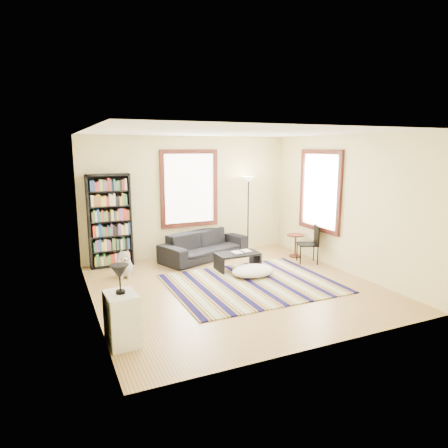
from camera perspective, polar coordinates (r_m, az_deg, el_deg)
name	(u,v)px	position (r m, az deg, el deg)	size (l,w,h in m)	color
floor	(235,289)	(7.52, 1.59, -9.31)	(5.00, 5.00, 0.10)	tan
ceiling	(236,129)	(7.06, 1.72, 13.37)	(5.00, 5.00, 0.10)	white
wall_back	(188,197)	(9.48, -5.11, 3.92)	(5.00, 0.10, 2.80)	beige
wall_front	(327,243)	(5.02, 14.48, -2.63)	(5.00, 0.10, 2.80)	beige
wall_left	(86,223)	(6.47, -19.12, 0.09)	(0.10, 5.00, 2.80)	beige
wall_right	(347,204)	(8.56, 17.21, 2.72)	(0.10, 5.00, 2.80)	beige
window_back	(189,188)	(9.39, -4.97, 5.08)	(1.20, 0.06, 1.60)	white
window_right	(320,191)	(9.10, 13.57, 4.63)	(0.06, 1.20, 1.60)	white
rug	(252,283)	(7.66, 4.01, -8.45)	(3.05, 2.44, 0.02)	#0C0B3A
sofa	(204,245)	(9.28, -2.86, -3.05)	(0.83, 2.12, 0.62)	black
bookshelf	(110,221)	(8.88, -16.02, 0.45)	(0.90, 0.30, 2.00)	black
coffee_table	(237,261)	(8.47, 1.94, -5.33)	(0.90, 0.50, 0.36)	black
book_a	(233,253)	(8.37, 1.33, -4.15)	(0.24, 0.18, 0.02)	beige
book_b	(243,251)	(8.53, 2.70, -3.91)	(0.23, 0.17, 0.02)	beige
floor_cushion	(253,271)	(8.07, 4.15, -6.70)	(0.88, 0.66, 0.22)	white
floor_lamp	(248,215)	(9.74, 3.46, 1.33)	(0.30, 0.30, 1.86)	black
side_table	(295,246)	(9.56, 10.16, -3.05)	(0.40, 0.40, 0.54)	#411910
folding_chair	(308,244)	(9.06, 11.85, -2.84)	(0.42, 0.40, 0.86)	black
white_cabinet	(122,319)	(5.50, -14.38, -13.00)	(0.38, 0.50, 0.70)	white
table_lamp	(120,279)	(5.31, -14.65, -7.65)	(0.24, 0.24, 0.38)	black
dog	(124,263)	(8.23, -14.07, -5.43)	(0.40, 0.56, 0.56)	#BDBDBD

